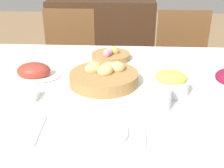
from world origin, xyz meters
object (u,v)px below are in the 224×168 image
at_px(ham_platter, 34,72).
at_px(spoon, 145,134).
at_px(dinner_plate, 87,131).
at_px(pineapple_bowl, 170,83).
at_px(egg_basket, 111,55).
at_px(fork, 40,130).
at_px(sideboard, 102,40).
at_px(butter_dish, 25,95).
at_px(chair_far_right, 183,66).
at_px(drinking_cup, 161,98).
at_px(knife, 136,133).
at_px(bread_basket, 104,76).
at_px(chair_far_left, 68,64).

relative_size(ham_platter, spoon, 1.42).
bearing_deg(dinner_plate, pineapple_bowl, 45.30).
bearing_deg(egg_basket, pineapple_bowl, -55.68).
distance_m(egg_basket, fork, 0.77).
bearing_deg(ham_platter, sideboard, 84.72).
bearing_deg(spoon, butter_dish, 157.26).
height_order(chair_far_right, butter_dish, chair_far_right).
distance_m(pineapple_bowl, dinner_plate, 0.46).
relative_size(sideboard, drinking_cup, 13.00).
relative_size(knife, butter_dish, 1.65).
bearing_deg(bread_basket, drinking_cup, -42.51).
height_order(sideboard, ham_platter, sideboard).
relative_size(sideboard, dinner_plate, 4.09).
height_order(chair_far_left, egg_basket, chair_far_left).
bearing_deg(drinking_cup, spoon, -111.17).
bearing_deg(butter_dish, chair_far_right, 52.08).
bearing_deg(bread_basket, chair_far_right, 59.74).
bearing_deg(spoon, fork, -177.34).
relative_size(egg_basket, ham_platter, 0.87).
bearing_deg(fork, chair_far_left, 95.30).
distance_m(pineapple_bowl, spoon, 0.35).
distance_m(pineapple_bowl, butter_dish, 0.62).
bearing_deg(butter_dish, drinking_cup, -5.20).
relative_size(chair_far_left, sideboard, 0.82).
relative_size(bread_basket, ham_platter, 1.26).
xyz_separation_m(chair_far_right, fork, (-0.74, -1.36, 0.27)).
relative_size(drinking_cup, butter_dish, 0.81).
distance_m(chair_far_right, chair_far_left, 0.93).
height_order(chair_far_right, dinner_plate, chair_far_right).
xyz_separation_m(egg_basket, spoon, (0.16, -0.74, -0.02)).
height_order(pineapple_bowl, dinner_plate, pineapple_bowl).
height_order(chair_far_right, sideboard, chair_far_right).
xyz_separation_m(knife, spoon, (0.03, 0.00, 0.00)).
xyz_separation_m(ham_platter, pineapple_bowl, (0.65, -0.14, 0.02)).
distance_m(knife, drinking_cup, 0.21).
relative_size(spoon, drinking_cup, 2.04).
xyz_separation_m(ham_platter, dinner_plate, (0.33, -0.46, -0.02)).
bearing_deg(ham_platter, bread_basket, -9.32).
distance_m(chair_far_left, fork, 1.40).
xyz_separation_m(chair_far_left, bread_basket, (0.38, -0.95, 0.31)).
xyz_separation_m(bread_basket, dinner_plate, (-0.02, -0.40, -0.03)).
height_order(egg_basket, fork, egg_basket).
relative_size(egg_basket, knife, 1.23).
xyz_separation_m(pineapple_bowl, butter_dish, (-0.61, -0.09, -0.03)).
relative_size(chair_far_left, butter_dish, 8.59).
bearing_deg(drinking_cup, ham_platter, 154.78).
relative_size(ham_platter, dinner_plate, 0.91).
relative_size(sideboard, bread_basket, 3.58).
bearing_deg(spoon, egg_basket, 104.81).
bearing_deg(sideboard, pineapple_bowl, -76.29).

